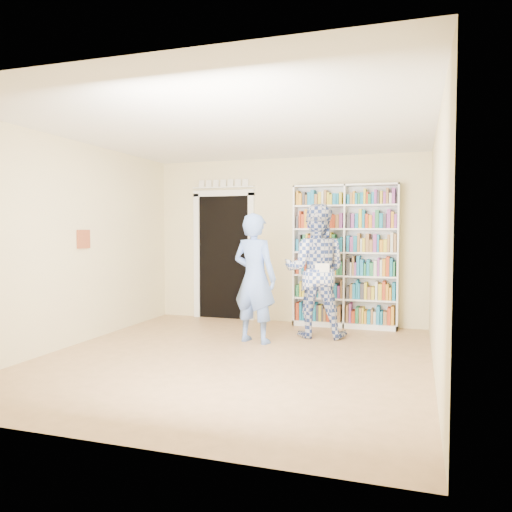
% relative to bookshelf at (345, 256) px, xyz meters
% --- Properties ---
extents(floor, '(5.00, 5.00, 0.00)m').
position_rel_bookshelf_xyz_m(floor, '(-0.99, -2.34, -1.12)').
color(floor, '#9B744B').
rests_on(floor, ground).
extents(ceiling, '(5.00, 5.00, 0.00)m').
position_rel_bookshelf_xyz_m(ceiling, '(-0.99, -2.34, 1.58)').
color(ceiling, white).
rests_on(ceiling, wall_back).
extents(wall_back, '(4.50, 0.00, 4.50)m').
position_rel_bookshelf_xyz_m(wall_back, '(-0.99, 0.16, 0.23)').
color(wall_back, beige).
rests_on(wall_back, floor).
extents(wall_left, '(0.00, 5.00, 5.00)m').
position_rel_bookshelf_xyz_m(wall_left, '(-3.24, -2.34, 0.23)').
color(wall_left, beige).
rests_on(wall_left, floor).
extents(wall_right, '(0.00, 5.00, 5.00)m').
position_rel_bookshelf_xyz_m(wall_right, '(1.26, -2.34, 0.23)').
color(wall_right, beige).
rests_on(wall_right, floor).
extents(bookshelf, '(1.62, 0.30, 2.22)m').
position_rel_bookshelf_xyz_m(bookshelf, '(0.00, 0.00, 0.00)').
color(bookshelf, white).
rests_on(bookshelf, floor).
extents(doorway, '(1.10, 0.08, 2.43)m').
position_rel_bookshelf_xyz_m(doorway, '(-2.09, 0.13, 0.06)').
color(doorway, black).
rests_on(doorway, floor).
extents(wall_art, '(0.03, 0.25, 0.25)m').
position_rel_bookshelf_xyz_m(wall_art, '(-3.22, -2.14, 0.28)').
color(wall_art, brown).
rests_on(wall_art, wall_left).
extents(man_blue, '(0.72, 0.56, 1.74)m').
position_rel_bookshelf_xyz_m(man_blue, '(-1.01, -1.46, -0.25)').
color(man_blue, '#6084D5').
rests_on(man_blue, floor).
extents(man_plaid, '(0.97, 0.79, 1.89)m').
position_rel_bookshelf_xyz_m(man_plaid, '(-0.30, -0.84, -0.18)').
color(man_plaid, '#2D438A').
rests_on(man_plaid, floor).
extents(paper_sheet, '(0.19, 0.05, 0.28)m').
position_rel_bookshelf_xyz_m(paper_sheet, '(-0.16, -1.11, -0.19)').
color(paper_sheet, white).
rests_on(paper_sheet, man_plaid).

